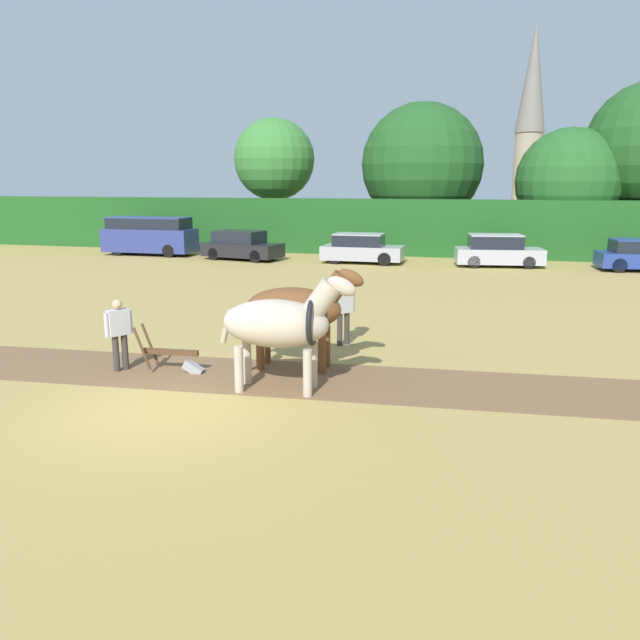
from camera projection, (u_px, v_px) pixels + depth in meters
The scene contains 16 objects.
ground_plane at pixel (160, 408), 11.65m from camera, with size 240.00×240.00×0.00m, color #A88E4C.
plowed_furrow_strip at pixel (98, 367), 14.25m from camera, with size 29.47×2.53×0.01m, color brown.
hedgerow at pixel (386, 227), 36.16m from camera, with size 69.65×1.58×3.18m, color #1E511E.
tree_far_left at pixel (274, 160), 40.58m from camera, with size 5.26×5.26×8.22m.
tree_left at pixel (422, 165), 38.95m from camera, with size 7.55×7.55×8.99m.
tree_center_left at pixel (569, 181), 35.73m from camera, with size 6.00×6.00×7.20m.
church_spire at pixel (530, 118), 69.71m from camera, with size 3.28×3.28×21.31m.
draft_horse_lead_left at pixel (281, 323), 12.39m from camera, with size 2.85×1.18×2.45m.
draft_horse_lead_right at pixel (298, 309), 13.87m from camera, with size 2.82×1.17×2.38m.
plow at pixel (176, 358), 13.83m from camera, with size 1.55×0.49×1.13m.
farmer_at_plow at pixel (119, 330), 13.82m from camera, with size 0.42×0.58×1.62m.
farmer_beside_team at pixel (344, 306), 15.99m from camera, with size 0.49×0.52×1.75m.
parked_van at pixel (150, 236), 35.99m from camera, with size 5.32×1.91×2.18m.
parked_car_left at pixel (241, 246), 33.88m from camera, with size 4.57×2.64×1.56m.
parked_car_center_left at pixel (361, 249), 32.46m from camera, with size 4.19×1.86×1.53m.
parked_car_center at pixel (498, 251), 31.12m from camera, with size 4.46×2.42×1.60m.
Camera 1 is at (5.74, -9.87, 4.13)m, focal length 35.00 mm.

